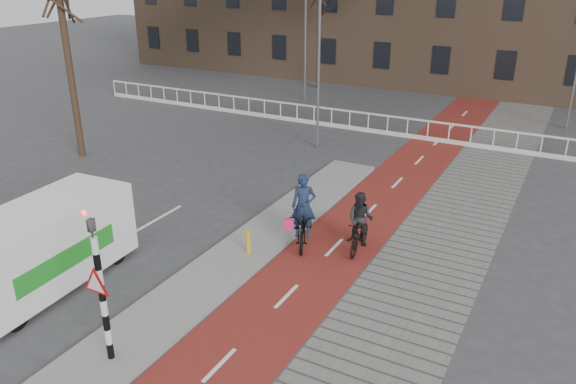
% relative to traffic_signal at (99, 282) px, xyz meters
% --- Properties ---
extents(ground, '(120.00, 120.00, 0.00)m').
position_rel_traffic_signal_xyz_m(ground, '(0.60, 2.02, -1.99)').
color(ground, '#38383A').
rests_on(ground, ground).
extents(bike_lane, '(2.50, 60.00, 0.01)m').
position_rel_traffic_signal_xyz_m(bike_lane, '(2.10, 12.02, -1.98)').
color(bike_lane, maroon).
rests_on(bike_lane, ground).
extents(sidewalk, '(3.00, 60.00, 0.01)m').
position_rel_traffic_signal_xyz_m(sidewalk, '(4.90, 12.02, -1.98)').
color(sidewalk, slate).
rests_on(sidewalk, ground).
extents(curb_island, '(1.80, 16.00, 0.12)m').
position_rel_traffic_signal_xyz_m(curb_island, '(-0.10, 6.02, -1.93)').
color(curb_island, gray).
rests_on(curb_island, ground).
extents(traffic_signal, '(0.80, 0.80, 3.68)m').
position_rel_traffic_signal_xyz_m(traffic_signal, '(0.00, 0.00, 0.00)').
color(traffic_signal, black).
rests_on(traffic_signal, curb_island).
extents(bollard, '(0.12, 0.12, 0.72)m').
position_rel_traffic_signal_xyz_m(bollard, '(0.11, 5.37, -1.51)').
color(bollard, '#E5B40C').
rests_on(bollard, curb_island).
extents(cyclist_near, '(1.57, 2.29, 2.22)m').
position_rel_traffic_signal_xyz_m(cyclist_near, '(1.15, 6.83, -1.23)').
color(cyclist_near, black).
rests_on(cyclist_near, bike_lane).
extents(cyclist_far, '(0.83, 1.73, 1.84)m').
position_rel_traffic_signal_xyz_m(cyclist_far, '(2.82, 7.19, -1.22)').
color(cyclist_far, black).
rests_on(cyclist_far, bike_lane).
extents(van, '(2.30, 5.15, 2.17)m').
position_rel_traffic_signal_xyz_m(van, '(-3.77, 1.48, -0.85)').
color(van, white).
rests_on(van, ground).
extents(railing, '(28.00, 0.10, 0.99)m').
position_rel_traffic_signal_xyz_m(railing, '(-4.40, 19.02, -1.68)').
color(railing, silver).
rests_on(railing, ground).
extents(tree_left, '(0.29, 0.29, 7.49)m').
position_rel_traffic_signal_xyz_m(tree_left, '(-11.18, 9.61, 1.76)').
color(tree_left, black).
rests_on(tree_left, ground).
extents(tree_mid, '(0.23, 0.23, 6.62)m').
position_rel_traffic_signal_xyz_m(tree_mid, '(-8.16, 27.39, 1.32)').
color(tree_mid, black).
rests_on(tree_mid, ground).
extents(streetlight_near, '(0.12, 0.12, 8.80)m').
position_rel_traffic_signal_xyz_m(streetlight_near, '(-2.56, 15.57, 2.41)').
color(streetlight_near, slate).
rests_on(streetlight_near, ground).
extents(streetlight_left, '(0.12, 0.12, 7.22)m').
position_rel_traffic_signal_xyz_m(streetlight_left, '(-7.43, 23.98, 1.62)').
color(streetlight_left, slate).
rests_on(streetlight_left, ground).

